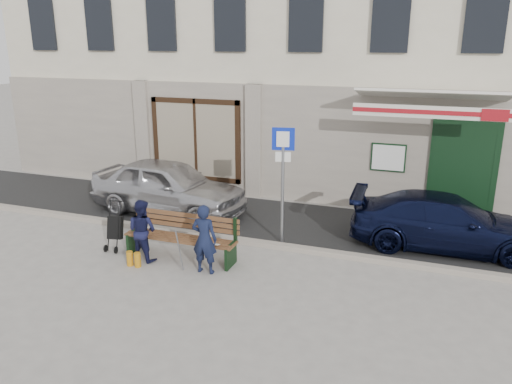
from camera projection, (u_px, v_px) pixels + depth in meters
The scene contains 11 objects.
ground at pixel (234, 275), 9.63m from camera, with size 80.00×80.00×0.00m, color #9E9991.
asphalt_lane at pixel (282, 222), 12.42m from camera, with size 60.00×3.20×0.01m, color #282828.
curb at pixel (260, 243), 10.96m from camera, with size 60.00×0.18×0.12m, color #9E9384.
building at pixel (334, 20), 15.79m from camera, with size 20.00×8.27×10.00m.
car_silver at pixel (168, 187), 12.93m from camera, with size 1.68×4.16×1.42m, color #BBBABF.
car_navy at pixel (446, 222), 10.73m from camera, with size 1.65×4.05×1.17m, color black.
parking_sign at pixel (283, 168), 10.64m from camera, with size 0.48×0.13×2.60m.
bench at pixel (179, 237), 10.25m from camera, with size 2.40×1.17×0.98m.
man at pixel (204, 239), 9.54m from camera, with size 0.50×0.33×1.38m, color #121933.
woman at pixel (142, 230), 10.13m from camera, with size 0.63×0.49×1.29m, color #131534.
stroller at pixel (115, 229), 10.69m from camera, with size 0.35×0.47×1.06m.
Camera 1 is at (3.39, -8.08, 4.32)m, focal length 35.00 mm.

